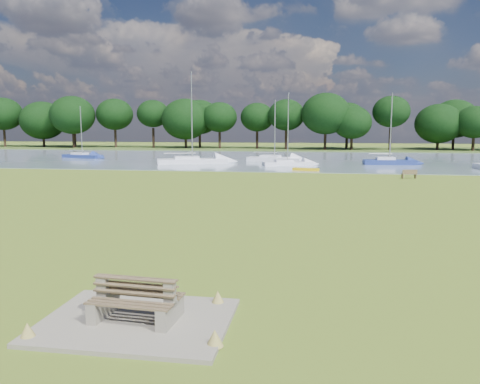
# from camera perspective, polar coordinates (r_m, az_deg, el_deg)

# --- Properties ---
(ground) EXTENTS (220.00, 220.00, 0.00)m
(ground) POSITION_cam_1_polar(r_m,az_deg,el_deg) (24.29, -0.26, -2.54)
(ground) COLOR olive
(river) EXTENTS (220.00, 40.00, 0.10)m
(river) POSITION_cam_1_polar(r_m,az_deg,el_deg) (65.83, 5.75, 4.02)
(river) COLOR gray
(river) RESTS_ON ground
(far_bank) EXTENTS (220.00, 20.00, 0.40)m
(far_bank) POSITION_cam_1_polar(r_m,az_deg,el_deg) (95.75, 6.83, 5.21)
(far_bank) COLOR #4C6626
(far_bank) RESTS_ON ground
(concrete_pad) EXTENTS (4.20, 3.20, 0.10)m
(concrete_pad) POSITION_cam_1_polar(r_m,az_deg,el_deg) (11.22, -12.47, -15.12)
(concrete_pad) COLOR gray
(concrete_pad) RESTS_ON ground
(bench_pair) EXTENTS (2.03, 1.29, 1.05)m
(bench_pair) POSITION_cam_1_polar(r_m,az_deg,el_deg) (11.04, -12.55, -12.83)
(bench_pair) COLOR gray
(bench_pair) RESTS_ON concrete_pad
(riverbank_bench) EXTENTS (1.33, 0.61, 0.79)m
(riverbank_bench) POSITION_cam_1_polar(r_m,az_deg,el_deg) (42.95, 19.94, 2.08)
(riverbank_bench) COLOR brown
(riverbank_bench) RESTS_ON ground
(kayak) EXTENTS (2.72, 1.24, 0.27)m
(kayak) POSITION_cam_1_polar(r_m,az_deg,el_deg) (47.77, 8.03, 2.75)
(kayak) COLOR yellow
(kayak) RESTS_ON river
(tree_line) EXTENTS (131.80, 8.77, 10.62)m
(tree_line) POSITION_cam_1_polar(r_m,az_deg,el_deg) (91.98, 3.93, 9.06)
(tree_line) COLOR black
(tree_line) RESTS_ON far_bank
(sailboat_0) EXTENTS (8.64, 5.09, 10.84)m
(sailboat_0) POSITION_cam_1_polar(r_m,az_deg,el_deg) (56.91, -5.93, 4.01)
(sailboat_0) COLOR white
(sailboat_0) RESTS_ON river
(sailboat_1) EXTENTS (5.89, 3.45, 8.23)m
(sailboat_1) POSITION_cam_1_polar(r_m,az_deg,el_deg) (53.78, 5.75, 3.66)
(sailboat_1) COLOR white
(sailboat_1) RESTS_ON river
(sailboat_3) EXTENTS (6.46, 3.41, 7.30)m
(sailboat_3) POSITION_cam_1_polar(r_m,az_deg,el_deg) (70.66, -18.71, 4.31)
(sailboat_3) COLOR navy
(sailboat_3) RESTS_ON river
(sailboat_5) EXTENTS (7.29, 3.44, 7.79)m
(sailboat_5) POSITION_cam_1_polar(r_m,az_deg,el_deg) (60.25, 4.16, 4.18)
(sailboat_5) COLOR white
(sailboat_5) RESTS_ON river
(sailboat_6) EXTENTS (6.06, 2.08, 8.32)m
(sailboat_6) POSITION_cam_1_polar(r_m,az_deg,el_deg) (57.74, 17.69, 3.73)
(sailboat_6) COLOR navy
(sailboat_6) RESTS_ON river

